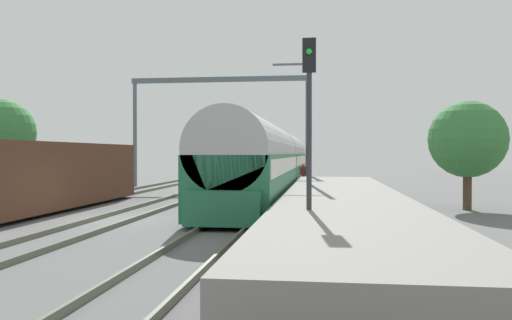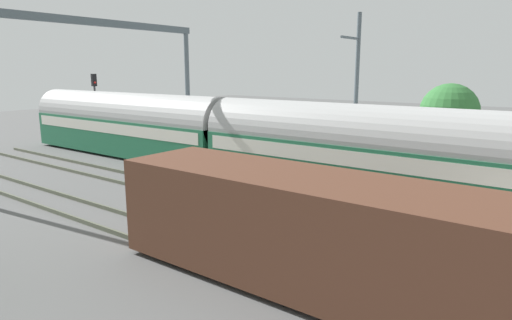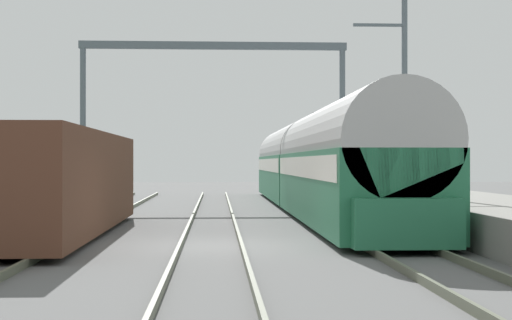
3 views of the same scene
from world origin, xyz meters
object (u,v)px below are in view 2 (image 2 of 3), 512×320
railway_signal_far (95,99)px  catenary_gantry (96,64)px  passenger_train (225,135)px  person_crossing (182,140)px  freight_car (353,242)px

railway_signal_far → catenary_gantry: size_ratio=0.39×
passenger_train → person_crossing: size_ratio=18.99×
railway_signal_far → catenary_gantry: bearing=-122.8°
catenary_gantry → railway_signal_far: bearing=57.2°
catenary_gantry → passenger_train: bearing=-47.6°
person_crossing → railway_signal_far: (0.21, 9.25, 2.21)m
freight_car → railway_signal_far: railway_signal_far is taller
passenger_train → catenary_gantry: bearing=132.4°
person_crossing → railway_signal_far: bearing=-102.1°
person_crossing → railway_signal_far: size_ratio=0.34×
passenger_train → person_crossing: (1.71, 5.03, -0.94)m
catenary_gantry → freight_car: bearing=-105.1°
passenger_train → freight_car: 14.09m
person_crossing → catenary_gantry: 7.57m
person_crossing → catenary_gantry: catenary_gantry is taller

